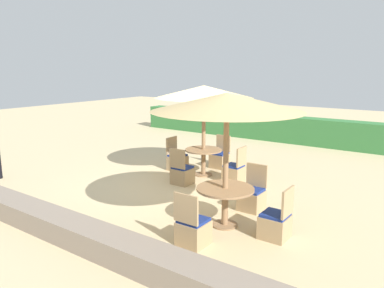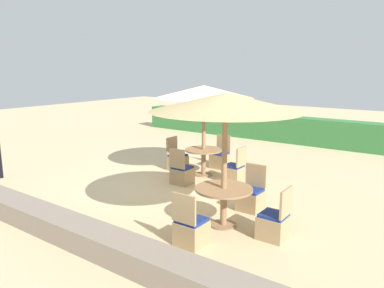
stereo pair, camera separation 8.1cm
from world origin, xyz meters
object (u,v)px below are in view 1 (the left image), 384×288
at_px(patio_chair_center_east, 234,172).
at_px(patio_chair_front_right_east, 276,224).
at_px(patio_chair_center_west, 177,161).
at_px(patio_chair_front_right_south, 193,230).
at_px(patio_chair_center_north, 220,159).
at_px(parasol_center, 204,92).
at_px(patio_chair_center_south, 182,174).
at_px(parasol_front_right, 227,103).
at_px(round_table_center, 203,155).
at_px(patio_chair_front_right_north, 252,197).
at_px(round_table_front_right, 225,196).

height_order(patio_chair_center_east, patio_chair_front_right_east, same).
height_order(patio_chair_center_west, patio_chair_center_east, same).
relative_size(patio_chair_center_east, patio_chair_front_right_south, 1.00).
xyz_separation_m(patio_chair_center_north, patio_chair_front_right_east, (3.17, -3.40, 0.00)).
bearing_deg(patio_chair_center_east, parasol_center, 86.62).
distance_m(patio_chair_center_south, patio_chair_center_north, 1.89).
relative_size(parasol_center, patio_chair_front_right_south, 2.77).
bearing_deg(parasol_front_right, patio_chair_center_east, 115.35).
height_order(round_table_center, patio_chair_center_north, patio_chair_center_north).
bearing_deg(patio_chair_center_north, parasol_center, 93.06).
bearing_deg(patio_chair_front_right_east, patio_chair_front_right_north, 44.16).
xyz_separation_m(patio_chair_center_south, patio_chair_center_east, (0.99, 0.90, 0.00)).
distance_m(patio_chair_center_south, parasol_front_right, 3.34).
distance_m(parasol_center, patio_chair_front_right_south, 4.53).
xyz_separation_m(patio_chair_center_south, round_table_front_right, (2.16, -1.56, 0.31)).
bearing_deg(patio_chair_center_north, patio_chair_front_right_north, 132.63).
bearing_deg(patio_chair_front_right_south, parasol_center, 121.19).
xyz_separation_m(parasol_center, patio_chair_front_right_east, (3.12, -2.46, -1.98)).
distance_m(patio_chair_center_east, patio_chair_front_right_east, 3.22).
bearing_deg(patio_chair_center_east, patio_chair_center_west, 88.05).
xyz_separation_m(parasol_center, round_table_center, (-0.00, 0.00, -1.69)).
bearing_deg(patio_chair_center_west, patio_chair_center_south, 43.10).
bearing_deg(patio_chair_center_south, round_table_center, 89.72).
xyz_separation_m(patio_chair_center_north, patio_chair_center_east, (1.04, -0.99, 0.00)).
bearing_deg(patio_chair_front_right_south, patio_chair_front_right_east, 45.07).
xyz_separation_m(patio_chair_center_west, parasol_front_right, (3.06, -2.52, 2.02)).
bearing_deg(patio_chair_front_right_north, round_table_front_right, 87.17).
xyz_separation_m(patio_chair_center_west, patio_chair_center_east, (1.89, -0.06, 0.00)).
height_order(round_table_front_right, patio_chair_front_right_north, patio_chair_front_right_north).
relative_size(round_table_center, parasol_front_right, 0.37).
relative_size(parasol_front_right, round_table_front_right, 2.54).
height_order(round_table_center, patio_chair_front_right_north, patio_chair_front_right_north).
xyz_separation_m(round_table_center, patio_chair_center_south, (-0.00, -0.96, -0.29)).
bearing_deg(parasol_front_right, round_table_front_right, 180.00).
distance_m(patio_chair_center_south, patio_chair_front_right_south, 3.29).
relative_size(patio_chair_center_east, parasol_front_right, 0.35).
xyz_separation_m(round_table_front_right, patio_chair_front_right_south, (-0.04, -0.96, -0.31)).
bearing_deg(patio_chair_front_right_east, patio_chair_center_west, 58.54).
distance_m(round_table_center, patio_chair_front_right_north, 2.68).
distance_m(parasol_center, round_table_center, 1.69).
xyz_separation_m(round_table_center, patio_chair_front_right_north, (2.20, -1.51, -0.29)).
bearing_deg(parasol_center, patio_chair_center_north, 93.06).
bearing_deg(patio_chair_front_right_south, round_table_front_right, 87.41).
xyz_separation_m(patio_chair_center_east, patio_chair_front_right_south, (1.12, -3.42, 0.00)).
bearing_deg(patio_chair_front_right_east, patio_chair_front_right_south, 135.07).
relative_size(patio_chair_center_north, patio_chair_front_right_east, 1.00).
bearing_deg(patio_chair_center_south, patio_chair_front_right_east, -25.65).
bearing_deg(parasol_center, round_table_front_right, -49.50).
relative_size(patio_chair_center_north, round_table_front_right, 0.88).
distance_m(round_table_center, patio_chair_center_south, 1.00).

